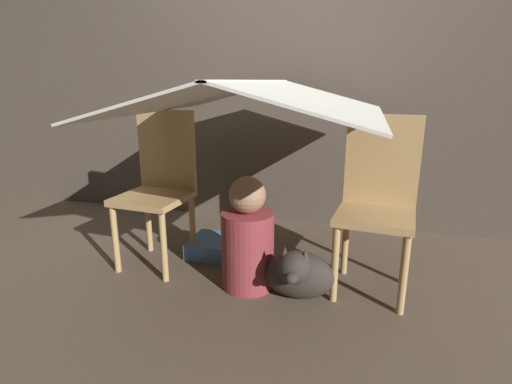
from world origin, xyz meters
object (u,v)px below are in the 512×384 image
Objects in this scene: chair_right at (378,199)px; chair_left at (159,183)px; person_front at (248,240)px; dog at (298,273)px.

chair_left is at bearing -173.75° from chair_right.
chair_right is at bearing 15.66° from person_front.
dog is (0.87, -0.25, -0.34)m from chair_left.
chair_right is 0.56m from dog.
chair_left is 1.50× the size of person_front.
chair_right is 1.50× the size of person_front.
chair_right is at bearing 5.16° from chair_left.
person_front reaches higher than dog.
person_front is at bearing -11.71° from chair_left.
person_front is at bearing 165.38° from dog.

